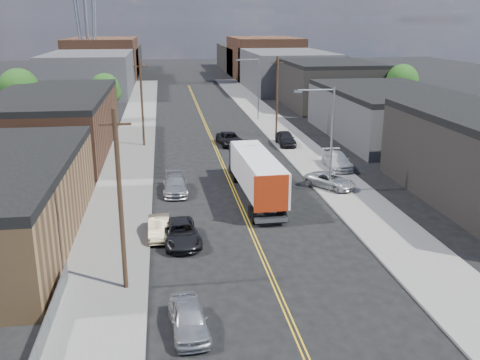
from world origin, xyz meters
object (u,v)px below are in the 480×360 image
object	(u,v)px
car_left_d	(175,185)
car_ahead_truck	(230,139)
car_left_c	(180,233)
car_right_lot_c	(286,138)
car_left_b	(159,228)
semi_truck	(254,171)
car_right_lot_a	(330,180)
car_right_lot_b	(337,160)
car_left_a	(188,318)

from	to	relation	value
car_left_d	car_ahead_truck	distance (m)	18.74
car_left_c	car_right_lot_c	bearing A→B (deg)	57.62
car_left_c	car_left_d	distance (m)	10.84
car_left_d	car_left_b	bearing A→B (deg)	-97.12
car_left_c	semi_truck	bearing A→B (deg)	48.63
car_right_lot_a	car_right_lot_b	size ratio (longest dim) A/B	0.89
car_left_c	car_right_lot_b	xyz separation A→B (m)	(16.00, 16.13, 0.20)
car_right_lot_b	car_ahead_truck	xyz separation A→B (m)	(-9.19, 12.15, -0.18)
car_right_lot_b	car_left_a	bearing A→B (deg)	-118.43
car_right_lot_b	car_left_b	bearing A→B (deg)	-137.08
car_right_lot_c	car_ahead_truck	size ratio (longest dim) A/B	0.90
semi_truck	car_left_a	distance (m)	20.95
car_right_lot_c	car_right_lot_a	bearing A→B (deg)	-88.45
car_right_lot_a	car_ahead_truck	size ratio (longest dim) A/B	0.88
car_left_c	car_left_a	bearing A→B (deg)	-96.11
car_left_a	car_right_lot_a	world-z (taller)	car_right_lot_a
car_left_b	car_right_lot_c	bearing A→B (deg)	60.12
car_left_c	car_right_lot_a	distance (m)	16.69
car_left_d	car_right_lot_a	xyz separation A→B (m)	(13.42, -0.86, 0.07)
car_left_a	car_left_c	bearing A→B (deg)	85.47
car_left_a	car_left_d	xyz separation A→B (m)	(-0.05, 21.51, 0.01)
car_left_a	car_right_lot_c	xyz separation A→B (m)	(13.20, 37.41, 0.23)
semi_truck	car_right_lot_a	distance (m)	7.06
car_left_a	car_right_lot_b	distance (m)	31.22
car_left_d	car_right_lot_c	distance (m)	20.69
car_left_b	car_right_lot_a	bearing A→B (deg)	30.49
car_left_b	car_left_c	size ratio (longest dim) A/B	0.80
car_right_lot_b	car_right_lot_c	size ratio (longest dim) A/B	1.11
semi_truck	car_left_c	size ratio (longest dim) A/B	2.89
car_left_d	car_right_lot_b	xyz separation A→B (m)	(16.05, 5.29, 0.18)
car_left_d	car_left_c	bearing A→B (deg)	-88.83
car_left_a	car_left_d	size ratio (longest dim) A/B	0.84
semi_truck	car_ahead_truck	size ratio (longest dim) A/B	2.79
car_left_d	car_right_lot_b	distance (m)	16.90
semi_truck	car_right_lot_c	xyz separation A→B (m)	(6.70, 17.55, -1.22)
car_left_d	car_ahead_truck	xyz separation A→B (m)	(6.86, 17.45, 0.00)
car_left_c	car_right_lot_b	size ratio (longest dim) A/B	0.97
car_left_a	car_right_lot_a	distance (m)	24.61
car_ahead_truck	car_left_c	bearing A→B (deg)	-110.33
car_right_lot_a	car_right_lot_c	distance (m)	16.76
car_right_lot_c	car_ahead_truck	xyz separation A→B (m)	(-6.39, 1.55, -0.22)
car_left_a	car_right_lot_b	world-z (taller)	car_right_lot_b
car_left_d	car_right_lot_a	size ratio (longest dim) A/B	1.08
car_right_lot_a	car_ahead_truck	distance (m)	19.44
semi_truck	car_right_lot_a	size ratio (longest dim) A/B	3.16
car_left_d	car_right_lot_a	world-z (taller)	car_left_d
semi_truck	car_right_lot_b	world-z (taller)	semi_truck
car_left_c	car_ahead_truck	distance (m)	29.09
car_right_lot_b	car_right_lot_c	bearing A→B (deg)	107.19
semi_truck	car_left_c	xyz separation A→B (m)	(-6.50, -9.19, -1.47)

